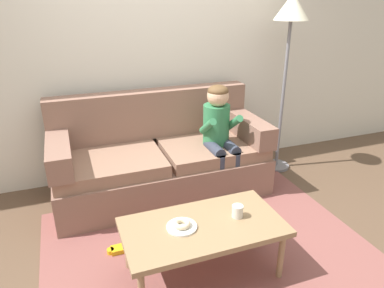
{
  "coord_description": "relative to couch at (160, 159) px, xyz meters",
  "views": [
    {
      "loc": [
        -0.91,
        -2.28,
        1.88
      ],
      "look_at": [
        0.1,
        0.45,
        0.65
      ],
      "focal_mm": 33.03,
      "sensor_mm": 36.0,
      "label": 1
    }
  ],
  "objects": [
    {
      "name": "coffee_table",
      "position": [
        -0.04,
        -1.26,
        0.03
      ],
      "size": [
        1.11,
        0.59,
        0.42
      ],
      "color": "#937551",
      "rests_on": "ground"
    },
    {
      "name": "area_rug",
      "position": [
        0.1,
        -1.1,
        -0.35
      ],
      "size": [
        2.52,
        2.05,
        0.01
      ],
      "primitive_type": "cube",
      "color": "brown",
      "rests_on": "ground"
    },
    {
      "name": "person_child",
      "position": [
        0.55,
        -0.21,
        0.32
      ],
      "size": [
        0.34,
        0.58,
        1.1
      ],
      "color": "#337A4C",
      "rests_on": "ground"
    },
    {
      "name": "wall_back",
      "position": [
        0.1,
        0.55,
        1.05
      ],
      "size": [
        8.0,
        0.1,
        2.8
      ],
      "primitive_type": "cube",
      "color": "silver",
      "rests_on": "ground"
    },
    {
      "name": "donut",
      "position": [
        -0.19,
        -1.24,
        0.1
      ],
      "size": [
        0.14,
        0.14,
        0.04
      ],
      "primitive_type": "torus",
      "rotation": [
        0.0,
        0.0,
        2.95
      ],
      "color": "beige",
      "rests_on": "plate"
    },
    {
      "name": "toy_controller",
      "position": [
        -0.56,
        -0.83,
        -0.33
      ],
      "size": [
        0.23,
        0.09,
        0.05
      ],
      "rotation": [
        0.0,
        0.0,
        -0.22
      ],
      "color": "gold",
      "rests_on": "ground"
    },
    {
      "name": "plate",
      "position": [
        -0.19,
        -1.24,
        0.08
      ],
      "size": [
        0.21,
        0.21,
        0.01
      ],
      "primitive_type": "cylinder",
      "color": "white",
      "rests_on": "coffee_table"
    },
    {
      "name": "mug",
      "position": [
        0.22,
        -1.26,
        0.11
      ],
      "size": [
        0.08,
        0.08,
        0.09
      ],
      "primitive_type": "cylinder",
      "color": "silver",
      "rests_on": "coffee_table"
    },
    {
      "name": "floor_lamp",
      "position": [
        1.42,
        0.04,
        1.24
      ],
      "size": [
        0.35,
        0.35,
        1.91
      ],
      "color": "slate",
      "rests_on": "ground"
    },
    {
      "name": "couch",
      "position": [
        0.0,
        0.0,
        0.0
      ],
      "size": [
        2.06,
        0.9,
        0.99
      ],
      "color": "#846051",
      "rests_on": "ground"
    },
    {
      "name": "ground",
      "position": [
        0.1,
        -0.85,
        -0.35
      ],
      "size": [
        10.0,
        10.0,
        0.0
      ],
      "primitive_type": "plane",
      "color": "brown"
    }
  ]
}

